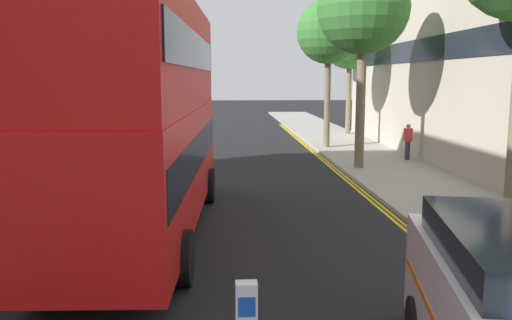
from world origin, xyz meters
The scene contains 9 objects.
sidewalk_right centered at (6.50, 16.00, 0.07)m, with size 4.00×80.00×0.14m, color #9E9991.
sidewalk_left centered at (-6.50, 16.00, 0.07)m, with size 4.00×80.00×0.14m, color #9E9991.
kerb_line_outer centered at (4.40, 14.00, 0.00)m, with size 0.10×56.00×0.01m, color yellow.
kerb_line_inner centered at (4.24, 14.00, 0.00)m, with size 0.10×56.00×0.01m, color yellow.
double_decker_bus_away centered at (-2.13, 11.02, 3.03)m, with size 3.12×10.90×5.64m.
pedestrian_far centered at (7.93, 21.55, 0.99)m, with size 0.34×0.22×1.62m.
street_tree_near centered at (5.23, 19.60, 6.45)m, with size 3.66×3.66×8.20m.
street_tree_mid centered at (7.84, 32.93, 6.14)m, with size 3.71×3.71×7.89m.
street_tree_distant centered at (5.15, 26.20, 6.08)m, with size 3.31×3.31×7.64m.
Camera 1 is at (-0.26, -1.88, 3.77)m, focal length 37.77 mm.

